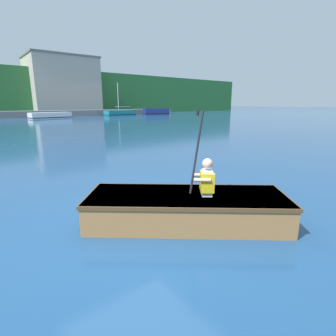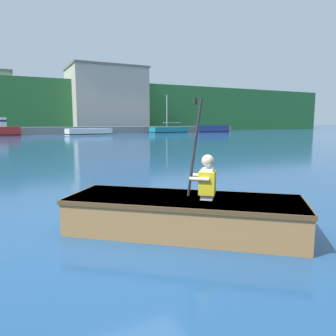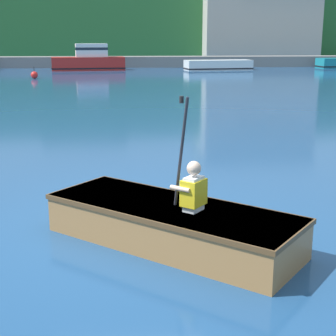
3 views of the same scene
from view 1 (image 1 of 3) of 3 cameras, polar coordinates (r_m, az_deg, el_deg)
name	(u,v)px [view 1 (image 1 of 3)]	position (r m, az deg, el deg)	size (l,w,h in m)	color
ground_plane	(140,220)	(4.62, -6.10, -11.13)	(300.00, 300.00, 0.00)	navy
waterfront_tower_far	(62,86)	(53.97, -22.00, 16.23)	(11.56, 9.49, 10.08)	#B2A899
moored_boat_dock_center_near	(50,116)	(38.83, -24.23, 10.36)	(5.44, 2.45, 0.78)	white
moored_boat_dock_center_far	(156,112)	(47.65, -2.63, 12.15)	(4.79, 2.41, 1.08)	navy
moored_boat_outer_slip_west	(120,113)	(44.91, -10.39, 11.69)	(5.36, 2.18, 5.18)	#197A84
rowboat_foreground	(184,207)	(4.39, 3.43, -8.48)	(3.22, 2.95, 0.50)	#A3703D
person_paddler	(206,178)	(4.25, 8.34, -2.23)	(0.46, 0.46, 1.35)	silver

